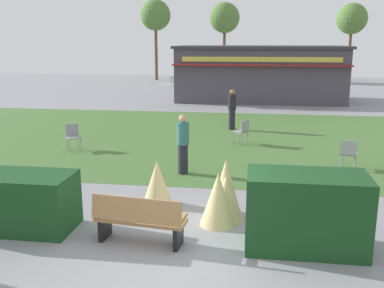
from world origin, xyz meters
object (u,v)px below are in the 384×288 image
at_px(cafe_chair_center, 349,152).
at_px(tree_center_bg, 225,18).
at_px(park_bench, 139,220).
at_px(tree_left_bg, 155,16).
at_px(person_strolling, 183,144).
at_px(tree_right_bg, 352,19).
at_px(cafe_chair_west, 243,130).
at_px(person_standing, 232,109).
at_px(cafe_chair_east, 73,135).
at_px(food_kiosk, 260,73).
at_px(parked_car_west_slot, 196,78).

relative_size(cafe_chair_center, tree_center_bg, 0.13).
height_order(park_bench, tree_left_bg, tree_left_bg).
bearing_deg(person_strolling, park_bench, -137.35).
distance_m(tree_right_bg, tree_center_bg, 11.66).
bearing_deg(tree_left_bg, cafe_chair_center, -67.04).
bearing_deg(cafe_chair_west, tree_right_bg, 72.01).
bearing_deg(cafe_chair_west, cafe_chair_center, -42.18).
height_order(person_strolling, tree_right_bg, tree_right_bg).
bearing_deg(tree_center_bg, person_standing, -85.13).
relative_size(cafe_chair_east, tree_center_bg, 0.13).
relative_size(park_bench, tree_right_bg, 0.25).
distance_m(food_kiosk, tree_right_bg, 17.97).
relative_size(tree_right_bg, tree_center_bg, 0.98).
bearing_deg(parked_car_west_slot, food_kiosk, -58.87).
height_order(park_bench, food_kiosk, food_kiosk).
xyz_separation_m(cafe_chair_center, person_standing, (-3.66, 5.48, 0.33)).
height_order(food_kiosk, person_standing, food_kiosk).
height_order(food_kiosk, cafe_chair_west, food_kiosk).
relative_size(cafe_chair_center, tree_right_bg, 0.13).
xyz_separation_m(person_strolling, tree_center_bg, (-1.03, 30.69, 4.80)).
height_order(food_kiosk, person_strolling, food_kiosk).
bearing_deg(food_kiosk, tree_left_bg, 126.05).
distance_m(person_strolling, tree_right_bg, 33.75).
distance_m(cafe_chair_west, cafe_chair_east, 5.97).
relative_size(cafe_chair_west, tree_left_bg, 0.12).
distance_m(cafe_chair_west, person_standing, 2.71).
xyz_separation_m(park_bench, food_kiosk, (2.31, 20.75, 1.20)).
xyz_separation_m(food_kiosk, person_strolling, (-2.22, -16.27, -0.82)).
bearing_deg(tree_right_bg, cafe_chair_east, -116.60).
xyz_separation_m(park_bench, cafe_chair_west, (1.63, 8.37, 0.05)).
distance_m(parked_car_west_slot, tree_center_bg, 7.99).
distance_m(park_bench, tree_center_bg, 35.57).
height_order(park_bench, cafe_chair_center, park_bench).
distance_m(person_strolling, parked_car_west_slot, 24.93).
bearing_deg(tree_left_bg, cafe_chair_west, -70.82).
xyz_separation_m(food_kiosk, cafe_chair_west, (-0.67, -12.39, -1.15)).
height_order(tree_left_bg, tree_right_bg, tree_left_bg).
distance_m(food_kiosk, tree_center_bg, 15.31).
relative_size(park_bench, cafe_chair_center, 1.97).
xyz_separation_m(food_kiosk, tree_right_bg, (8.36, 15.43, 3.86)).
distance_m(person_standing, parked_car_west_slot, 18.65).
bearing_deg(tree_center_bg, person_strolling, -88.07).
height_order(park_bench, cafe_chair_west, park_bench).
relative_size(food_kiosk, person_strolling, 6.12).
bearing_deg(tree_center_bg, parked_car_west_slot, -107.45).
xyz_separation_m(park_bench, cafe_chair_center, (4.77, 5.52, 0.05)).
xyz_separation_m(cafe_chair_center, tree_left_bg, (-12.01, 28.34, 5.35)).
xyz_separation_m(food_kiosk, parked_car_west_slot, (-5.12, 8.48, -1.04)).
bearing_deg(parked_car_west_slot, tree_right_bg, 27.25).
distance_m(cafe_chair_west, person_strolling, 4.20).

